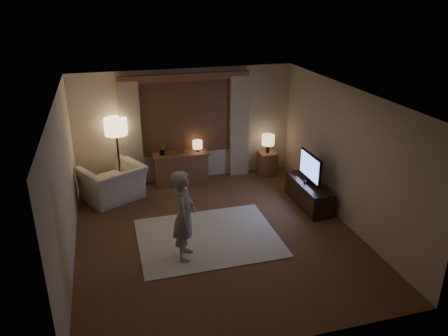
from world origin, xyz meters
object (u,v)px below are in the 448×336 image
object	(u,v)px
side_table	(267,163)
person	(184,215)
tv_stand	(308,194)
armchair	(113,183)
sideboard	(181,169)

from	to	relation	value
side_table	person	size ratio (longest dim) A/B	0.36
tv_stand	person	distance (m)	3.14
person	tv_stand	bearing A→B (deg)	-47.84
tv_stand	person	bearing A→B (deg)	-156.77
armchair	person	xyz separation A→B (m)	(1.05, -2.57, 0.42)
tv_stand	armchair	bearing A→B (deg)	160.87
side_table	person	bearing A→B (deg)	-131.07
person	sideboard	bearing A→B (deg)	9.72
armchair	tv_stand	distance (m)	4.12
armchair	side_table	bearing A→B (deg)	158.58
sideboard	person	bearing A→B (deg)	-99.22
armchair	sideboard	bearing A→B (deg)	168.73
sideboard	tv_stand	distance (m)	2.96
side_table	sideboard	bearing A→B (deg)	178.64
side_table	tv_stand	bearing A→B (deg)	-82.10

